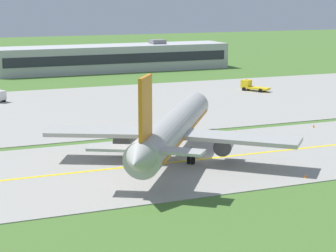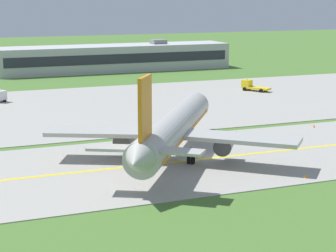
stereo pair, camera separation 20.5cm
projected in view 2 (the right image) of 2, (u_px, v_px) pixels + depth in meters
The scene contains 10 objects.
ground_plane at pixel (212, 159), 81.21m from camera, with size 500.00×500.00×0.00m, color #47702D.
taxiway_strip at pixel (212, 158), 81.20m from camera, with size 240.00×28.00×0.10m, color #9E9B93.
apron_pad at pixel (164, 103), 122.97m from camera, with size 140.00×52.00×0.10m, color #9E9B93.
taxiway_centreline at pixel (212, 158), 81.19m from camera, with size 220.00×0.60×0.01m, color yellow.
airplane_lead at pixel (173, 129), 79.73m from camera, with size 29.06×34.75×12.70m.
service_truck_fuel at pixel (252, 86), 137.85m from camera, with size 5.10×6.53×2.59m.
terminal_building at pixel (115, 58), 174.35m from camera, with size 65.04×12.39×8.35m.
traffic_cone_near_edge at pixel (236, 132), 95.48m from camera, with size 0.44×0.44×0.60m, color orange.
traffic_cone_mid_edge at pixel (305, 176), 72.32m from camera, with size 0.44×0.44×0.60m, color orange.
traffic_cone_far_edge at pixel (314, 126), 99.86m from camera, with size 0.44×0.44×0.60m, color orange.
Camera 2 is at (-34.78, -70.72, 20.88)m, focal length 66.94 mm.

